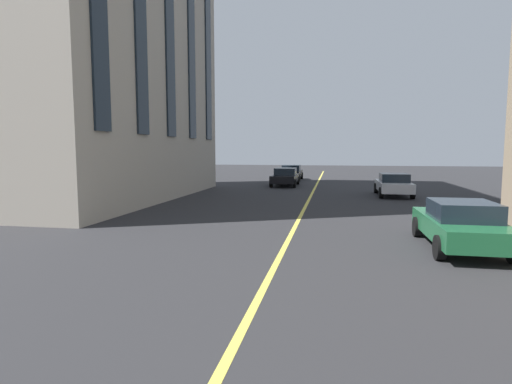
# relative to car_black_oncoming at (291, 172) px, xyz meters

# --- Properties ---
(lane_centre_line) EXTENTS (80.00, 0.16, 0.01)m
(lane_centre_line) POSITION_rel_car_black_oncoming_xyz_m (-23.96, -2.53, -0.70)
(lane_centre_line) COLOR #D8C64C
(lane_centre_line) RESTS_ON ground_plane
(car_black_oncoming) EXTENTS (4.40, 1.95, 1.37)m
(car_black_oncoming) POSITION_rel_car_black_oncoming_xyz_m (0.00, 0.00, 0.00)
(car_black_oncoming) COLOR black
(car_black_oncoming) RESTS_ON ground_plane
(car_white_trailing) EXTENTS (4.40, 1.95, 1.37)m
(car_white_trailing) POSITION_rel_car_black_oncoming_xyz_m (-11.89, -7.43, 0.00)
(car_white_trailing) COLOR silver
(car_white_trailing) RESTS_ON ground_plane
(car_green_parked_a) EXTENTS (4.40, 1.95, 1.37)m
(car_green_parked_a) POSITION_rel_car_black_oncoming_xyz_m (-25.50, -7.43, 0.00)
(car_green_parked_a) COLOR #1E6038
(car_green_parked_a) RESTS_ON ground_plane
(car_black_parked_b) EXTENTS (4.40, 1.95, 1.37)m
(car_black_parked_b) POSITION_rel_car_black_oncoming_xyz_m (-6.19, -0.19, 0.00)
(car_black_parked_b) COLOR black
(car_black_parked_b) RESTS_ON ground_plane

